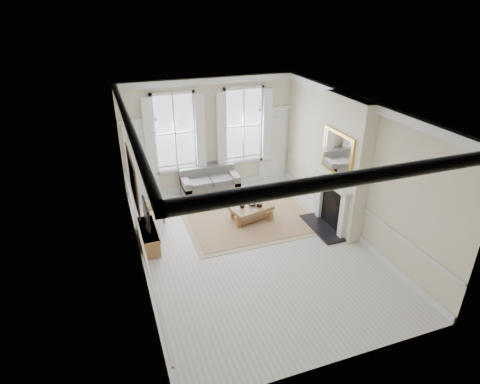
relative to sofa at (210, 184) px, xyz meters
name	(u,v)px	position (x,y,z in m)	size (l,w,h in m)	color
floor	(253,247)	(0.19, -3.11, -0.35)	(7.20, 7.20, 0.00)	#B7B5AD
ceiling	(255,107)	(0.19, -3.11, 3.05)	(7.20, 7.20, 0.00)	white
back_wall	(210,135)	(0.19, 0.49, 1.35)	(5.20, 5.20, 0.00)	beige
left_wall	(134,201)	(-2.41, -3.11, 1.35)	(7.20, 7.20, 0.00)	beige
right_wall	(354,168)	(2.79, -3.11, 1.35)	(7.20, 7.20, 0.00)	beige
window_left	(175,133)	(-0.86, 0.44, 1.55)	(1.26, 0.20, 2.20)	#B2BCC6
window_right	(243,126)	(1.24, 0.44, 1.55)	(1.26, 0.20, 2.20)	#B2BCC6
door_left	(142,162)	(-1.86, 0.45, 0.80)	(0.90, 0.08, 2.30)	silver
door_right	(273,146)	(2.24, 0.45, 0.80)	(0.90, 0.08, 2.30)	silver
painting	(133,179)	(-2.37, -2.81, 1.70)	(0.05, 1.66, 1.06)	#A46B1C
chimney_breast	(343,166)	(2.61, -2.91, 1.35)	(0.35, 1.70, 3.38)	beige
hearth	(322,228)	(2.19, -2.91, -0.32)	(0.55, 1.50, 0.05)	black
fireplace	(331,202)	(2.39, -2.91, 0.39)	(0.21, 1.45, 1.33)	silver
mirror	(337,153)	(2.40, -2.91, 1.70)	(0.06, 1.26, 1.06)	gold
sofa	(210,184)	(0.00, 0.00, 0.00)	(1.68, 0.82, 0.82)	#585855
side_table	(155,207)	(-1.80, -1.10, 0.09)	(0.55, 0.55, 0.54)	brown
rug	(252,220)	(0.63, -1.89, -0.34)	(3.50, 2.60, 0.02)	olive
coffee_table	(252,209)	(0.63, -1.89, -0.02)	(1.19, 0.86, 0.41)	brown
ceramic_pot_a	(242,205)	(0.38, -1.84, 0.12)	(0.12, 0.12, 0.12)	black
ceramic_pot_b	(259,205)	(0.83, -1.94, 0.11)	(0.15, 0.15, 0.10)	black
bowl	(252,204)	(0.68, -1.79, 0.09)	(0.24, 0.24, 0.06)	black
tv_stand	(148,237)	(-2.15, -2.17, -0.12)	(0.41, 1.27, 0.45)	brown
tv	(146,214)	(-2.13, -2.17, 0.50)	(0.08, 0.90, 0.68)	black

